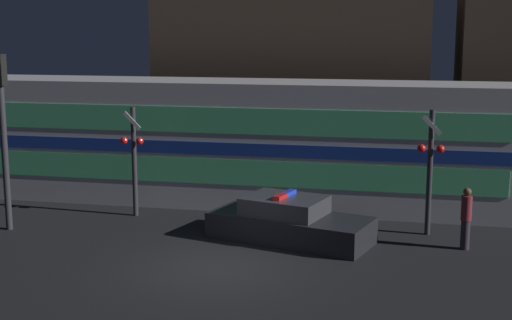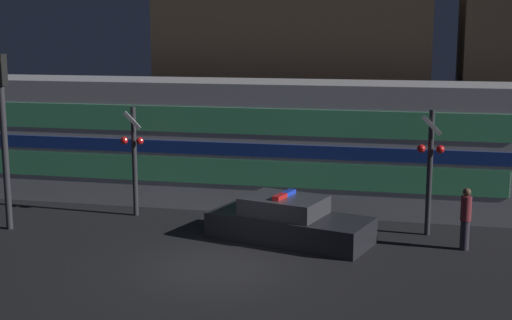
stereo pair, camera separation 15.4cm
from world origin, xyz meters
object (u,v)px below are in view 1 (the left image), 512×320
Objects in this scene: pedestrian at (466,218)px; police_car at (289,223)px; traffic_light_corner at (3,125)px; train at (228,142)px; crossing_signal_near at (430,167)px.

police_car is at bearing -177.68° from pedestrian.
traffic_light_corner is at bearing -176.17° from pedestrian.
traffic_light_corner is (-5.43, -4.85, 1.04)m from train.
train is at bearing 157.34° from crossing_signal_near.
police_car is 4.31m from crossing_signal_near.
crossing_signal_near is (3.80, 1.39, 1.49)m from police_car.
traffic_light_corner is (-13.03, -0.87, 2.24)m from pedestrian.
train is 8.67m from pedestrian.
traffic_light_corner is at bearing -159.66° from police_car.
crossing_signal_near is at bearing -22.66° from train.
train reaches higher than police_car.
train reaches higher than pedestrian.
traffic_light_corner is (-8.28, -0.68, 2.61)m from police_car.
pedestrian is 1.91m from crossing_signal_near.
police_car is at bearing -159.86° from crossing_signal_near.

